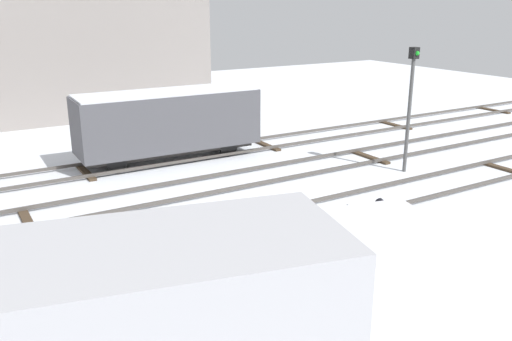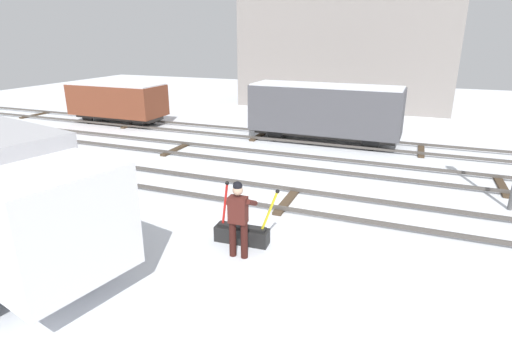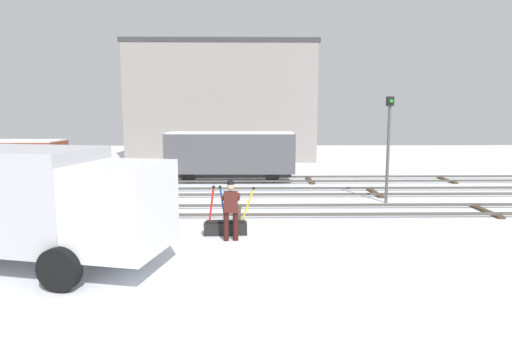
{
  "view_description": "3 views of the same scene",
  "coord_description": "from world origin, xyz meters",
  "px_view_note": "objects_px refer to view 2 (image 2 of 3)",
  "views": [
    {
      "loc": [
        -7.36,
        -10.54,
        5.43
      ],
      "look_at": [
        -0.31,
        1.27,
        1.12
      ],
      "focal_mm": 37.65,
      "sensor_mm": 36.0,
      "label": 1
    },
    {
      "loc": [
        3.01,
        -10.13,
        4.49
      ],
      "look_at": [
        -0.97,
        0.05,
        0.81
      ],
      "focal_mm": 28.33,
      "sensor_mm": 36.0,
      "label": 2
    },
    {
      "loc": [
        0.4,
        -14.97,
        3.57
      ],
      "look_at": [
        0.7,
        2.66,
        1.15
      ],
      "focal_mm": 30.75,
      "sensor_mm": 36.0,
      "label": 3
    }
  ],
  "objects_px": {
    "switch_lever_frame": "(242,232)",
    "rail_worker": "(239,215)",
    "freight_car_back_track": "(325,110)",
    "freight_car_near_switch": "(117,100)"
  },
  "relations": [
    {
      "from": "switch_lever_frame",
      "to": "rail_worker",
      "type": "bearing_deg",
      "value": -76.0
    },
    {
      "from": "switch_lever_frame",
      "to": "freight_car_back_track",
      "type": "relative_size",
      "value": 0.23
    },
    {
      "from": "switch_lever_frame",
      "to": "rail_worker",
      "type": "relative_size",
      "value": 0.87
    },
    {
      "from": "rail_worker",
      "to": "freight_car_back_track",
      "type": "height_order",
      "value": "freight_car_back_track"
    },
    {
      "from": "freight_car_near_switch",
      "to": "rail_worker",
      "type": "bearing_deg",
      "value": -41.08
    },
    {
      "from": "rail_worker",
      "to": "freight_car_near_switch",
      "type": "height_order",
      "value": "freight_car_near_switch"
    },
    {
      "from": "freight_car_near_switch",
      "to": "switch_lever_frame",
      "type": "bearing_deg",
      "value": -39.87
    },
    {
      "from": "switch_lever_frame",
      "to": "rail_worker",
      "type": "xyz_separation_m",
      "value": [
        0.17,
        -0.57,
        0.71
      ]
    },
    {
      "from": "freight_car_back_track",
      "to": "freight_car_near_switch",
      "type": "bearing_deg",
      "value": -178.67
    },
    {
      "from": "rail_worker",
      "to": "switch_lever_frame",
      "type": "bearing_deg",
      "value": 104.0
    }
  ]
}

